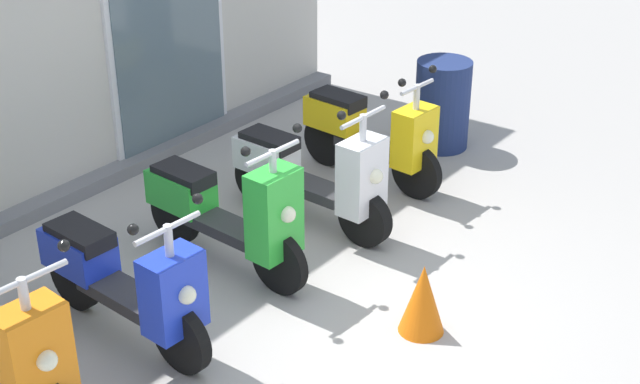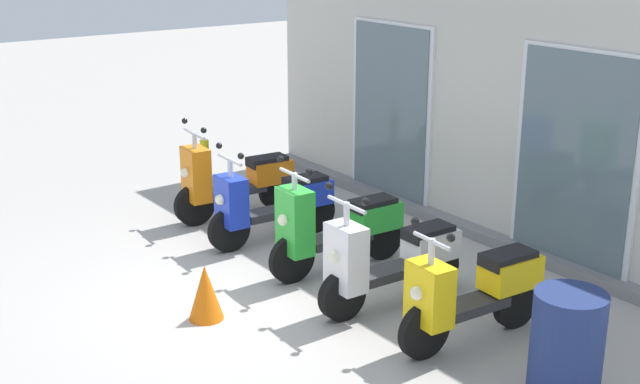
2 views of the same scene
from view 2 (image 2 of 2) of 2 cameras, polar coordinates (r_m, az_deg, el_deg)
The scene contains 10 objects.
ground_plane at distance 8.19m, azimuth -4.79°, elevation -6.96°, with size 40.00×40.00×0.00m, color #A8A39E.
storefront_facade at distance 9.55m, azimuth 11.30°, elevation 8.63°, with size 7.51×0.50×4.05m.
scooter_orange at distance 10.13m, azimuth -5.91°, elevation 0.85°, with size 0.62×1.62×1.25m.
scooter_blue at distance 9.32m, azimuth -3.28°, elevation -0.73°, with size 0.58×1.61×1.17m.
scooter_green at distance 8.50m, azimuth 1.06°, elevation -2.32°, with size 0.59×1.63×1.25m.
scooter_white at distance 7.79m, azimuth 4.81°, elevation -4.64°, with size 0.61×1.61×1.23m.
scooter_yellow at distance 7.19m, azimuth 10.42°, elevation -6.67°, with size 0.51×1.53×1.16m.
traffic_cone at distance 7.64m, azimuth -7.85°, elevation -6.82°, with size 0.32×0.32×0.52m, color orange.
trash_bin at distance 6.52m, azimuth 16.51°, elevation -10.20°, with size 0.54×0.54×0.88m, color navy.
curb_bollard at distance 11.27m, azimuth -7.87°, elevation 1.81°, with size 0.12×0.12×0.70m, color yellow.
Camera 2 is at (6.38, -3.83, 3.42)m, focal length 46.73 mm.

